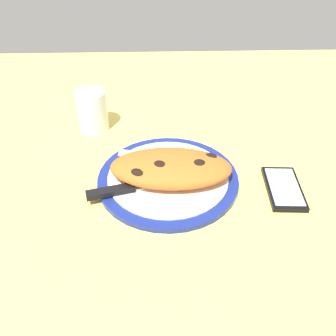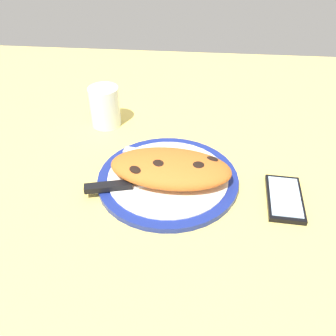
{
  "view_description": "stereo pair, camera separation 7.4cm",
  "coord_description": "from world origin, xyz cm",
  "px_view_note": "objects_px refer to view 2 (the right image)",
  "views": [
    {
      "loc": [
        1.87,
        57.91,
        48.99
      ],
      "look_at": [
        0.0,
        0.0,
        3.5
      ],
      "focal_mm": 38.56,
      "sensor_mm": 36.0,
      "label": 1
    },
    {
      "loc": [
        -5.49,
        57.68,
        48.99
      ],
      "look_at": [
        0.0,
        0.0,
        3.5
      ],
      "focal_mm": 38.56,
      "sensor_mm": 36.0,
      "label": 2
    }
  ],
  "objects_px": {
    "calzone": "(171,168)",
    "knife": "(126,185)",
    "plate": "(168,178)",
    "water_glass": "(105,109)",
    "smartphone": "(285,198)",
    "fork": "(153,154)"
  },
  "relations": [
    {
      "from": "smartphone",
      "to": "water_glass",
      "type": "relative_size",
      "value": 1.31
    },
    {
      "from": "plate",
      "to": "fork",
      "type": "relative_size",
      "value": 1.7
    },
    {
      "from": "plate",
      "to": "fork",
      "type": "distance_m",
      "value": 0.08
    },
    {
      "from": "calzone",
      "to": "fork",
      "type": "distance_m",
      "value": 0.09
    },
    {
      "from": "smartphone",
      "to": "plate",
      "type": "bearing_deg",
      "value": -8.87
    },
    {
      "from": "fork",
      "to": "water_glass",
      "type": "bearing_deg",
      "value": -46.05
    },
    {
      "from": "water_glass",
      "to": "calzone",
      "type": "bearing_deg",
      "value": 130.1
    },
    {
      "from": "fork",
      "to": "knife",
      "type": "xyz_separation_m",
      "value": [
        0.04,
        0.11,
        0.0
      ]
    },
    {
      "from": "plate",
      "to": "water_glass",
      "type": "bearing_deg",
      "value": -50.08
    },
    {
      "from": "fork",
      "to": "knife",
      "type": "bearing_deg",
      "value": 70.49
    },
    {
      "from": "fork",
      "to": "smartphone",
      "type": "distance_m",
      "value": 0.29
    },
    {
      "from": "fork",
      "to": "water_glass",
      "type": "relative_size",
      "value": 1.7
    },
    {
      "from": "knife",
      "to": "water_glass",
      "type": "bearing_deg",
      "value": -68.68
    },
    {
      "from": "fork",
      "to": "knife",
      "type": "distance_m",
      "value": 0.12
    },
    {
      "from": "smartphone",
      "to": "fork",
      "type": "bearing_deg",
      "value": -21.13
    },
    {
      "from": "plate",
      "to": "water_glass",
      "type": "relative_size",
      "value": 2.89
    },
    {
      "from": "plate",
      "to": "fork",
      "type": "xyz_separation_m",
      "value": [
        0.04,
        -0.07,
        0.01
      ]
    },
    {
      "from": "calzone",
      "to": "knife",
      "type": "distance_m",
      "value": 0.1
    },
    {
      "from": "calzone",
      "to": "smartphone",
      "type": "height_order",
      "value": "calzone"
    },
    {
      "from": "knife",
      "to": "calzone",
      "type": "bearing_deg",
      "value": -155.82
    },
    {
      "from": "knife",
      "to": "smartphone",
      "type": "height_order",
      "value": "knife"
    },
    {
      "from": "calzone",
      "to": "water_glass",
      "type": "height_order",
      "value": "water_glass"
    }
  ]
}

